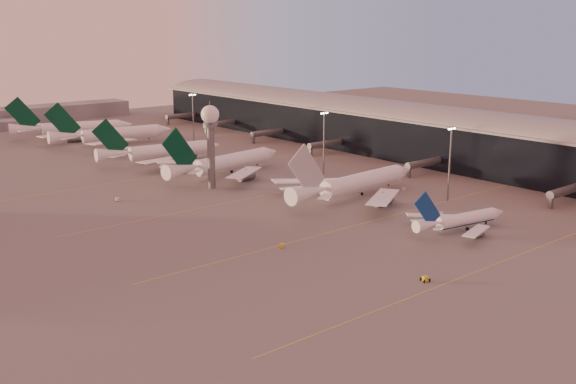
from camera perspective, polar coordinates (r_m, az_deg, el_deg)
ground at (r=156.50m, az=17.33°, el=-8.00°), size 700.00×700.00×0.00m
taxiway_markings at (r=210.99m, az=9.05°, el=-1.80°), size 180.00×185.25×0.02m
terminal at (r=301.23m, az=11.16°, el=4.92°), size 57.00×362.00×23.04m
radar_tower at (r=237.70m, az=-6.58°, el=5.24°), size 6.40×6.40×31.10m
mast_b at (r=226.29m, az=13.55°, el=2.63°), size 3.60×0.56×25.00m
mast_c at (r=258.65m, az=3.06°, el=4.41°), size 3.60×0.56×25.00m
mast_d at (r=328.38m, az=-8.03°, el=6.35°), size 3.60×0.56×25.00m
distant_horizon at (r=424.28m, az=-22.39°, el=5.82°), size 165.00×37.50×9.00m
narrowbody_mid at (r=196.42m, az=14.41°, el=-2.46°), size 34.09×27.00×13.39m
widebody_white at (r=226.50m, az=5.74°, el=0.39°), size 61.85×49.39×21.75m
greentail_a at (r=260.59m, az=-5.29°, el=2.21°), size 58.89×47.22×21.49m
greentail_b at (r=290.26m, az=-10.71°, el=3.20°), size 55.28×44.33×20.17m
greentail_c at (r=336.74m, az=-14.60°, el=4.53°), size 60.62×48.63×22.11m
greentail_d at (r=362.11m, az=-17.73°, el=4.97°), size 59.41×47.25×22.27m
gsv_tug_mid at (r=157.62m, az=11.54°, el=-7.24°), size 4.48×3.48×1.13m
gsv_truck_b at (r=211.21m, az=12.97°, el=-1.64°), size 5.80×2.25×2.34m
gsv_truck_c at (r=177.16m, az=-0.52°, el=-4.35°), size 4.91×5.46×2.19m
gsv_catering_b at (r=240.02m, az=9.79°, el=0.57°), size 4.93×3.04×3.76m
gsv_truck_d at (r=229.89m, az=-14.29°, el=-0.44°), size 3.11×6.12×2.36m
gsv_tug_hangar at (r=280.29m, az=-4.00°, el=2.39°), size 3.68×2.70×0.95m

